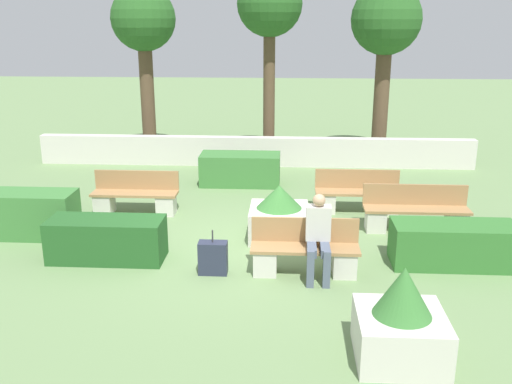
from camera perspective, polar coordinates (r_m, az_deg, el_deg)
ground_plane at (r=9.98m, az=-2.26°, el=-5.75°), size 60.00×60.00×0.00m
perimeter_wall at (r=15.52m, az=-0.15°, el=4.09°), size 11.76×0.30×0.79m
bench_front at (r=9.00m, az=4.90°, el=-6.20°), size 1.69×0.48×0.85m
bench_left_side at (r=11.14m, az=15.68°, el=-2.11°), size 1.96×0.48×0.85m
bench_right_side at (r=11.96m, az=-11.98°, el=-0.58°), size 1.75×0.49×0.85m
bench_back at (r=11.96m, az=10.10°, el=-0.47°), size 1.74×0.49×0.85m
person_seated_man at (r=8.73m, az=6.26°, el=-4.16°), size 0.38×0.63×1.32m
hedge_block_near_left at (r=11.28m, az=-22.16°, el=-2.06°), size 1.89×0.72×0.84m
hedge_block_near_right at (r=13.74m, az=-1.58°, el=2.29°), size 1.90×0.85×0.75m
hedge_block_mid_left at (r=9.80m, az=19.17°, el=-4.99°), size 1.99×0.77×0.70m
hedge_block_mid_right at (r=9.77m, az=-14.69°, el=-4.61°), size 1.89×0.71×0.70m
planter_corner_left at (r=6.99m, az=14.29°, el=-12.53°), size 1.03×1.03×1.17m
planter_corner_right at (r=10.37m, az=2.31°, el=-2.27°), size 1.06×1.06×0.99m
suitcase at (r=9.00m, az=-4.32°, el=-6.58°), size 0.45×0.23×0.73m
tree_leftmost at (r=16.95m, az=-11.18°, el=16.05°), size 1.81×1.81×4.76m
tree_center_left at (r=16.09m, az=1.37°, el=17.77°), size 1.77×1.77×5.12m
tree_center_right at (r=16.62m, az=12.86°, el=15.91°), size 1.93×1.93×4.80m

